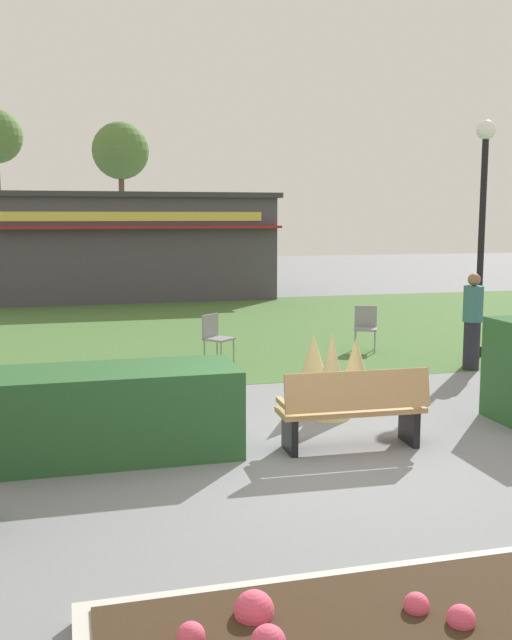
% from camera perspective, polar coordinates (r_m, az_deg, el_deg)
% --- Properties ---
extents(ground_plane, '(80.00, 80.00, 0.00)m').
position_cam_1_polar(ground_plane, '(8.17, 4.76, -10.90)').
color(ground_plane, slate).
extents(lawn_patch, '(36.00, 12.00, 0.01)m').
position_cam_1_polar(lawn_patch, '(17.39, -5.88, -0.71)').
color(lawn_patch, '#446B33').
rests_on(lawn_patch, ground_plane).
extents(park_bench, '(1.72, 0.58, 0.95)m').
position_cam_1_polar(park_bench, '(8.45, 7.60, -6.89)').
color(park_bench, tan).
rests_on(park_bench, ground_plane).
extents(hedge_left, '(2.77, 1.10, 0.99)m').
position_cam_1_polar(hedge_left, '(8.31, -11.10, -7.13)').
color(hedge_left, '#28562B').
rests_on(hedge_left, ground_plane).
extents(ornamental_grass_behind_left, '(0.58, 0.58, 0.96)m').
position_cam_1_polar(ornamental_grass_behind_left, '(10.48, 7.80, -3.95)').
color(ornamental_grass_behind_left, '#D1BC7F').
rests_on(ornamental_grass_behind_left, ground_plane).
extents(ornamental_grass_behind_right, '(0.52, 0.52, 1.15)m').
position_cam_1_polar(ornamental_grass_behind_right, '(9.69, 5.93, -4.34)').
color(ornamental_grass_behind_right, '#D1BC7F').
rests_on(ornamental_grass_behind_right, ground_plane).
extents(ornamental_grass_behind_center, '(0.65, 0.65, 1.09)m').
position_cam_1_polar(ornamental_grass_behind_center, '(10.02, 4.50, -4.09)').
color(ornamental_grass_behind_center, '#D1BC7F').
rests_on(ornamental_grass_behind_center, ground_plane).
extents(lamppost_mid, '(0.36, 0.36, 4.41)m').
position_cam_1_polar(lamppost_mid, '(14.38, 17.32, 8.18)').
color(lamppost_mid, black).
rests_on(lamppost_mid, ground_plane).
extents(food_kiosk, '(11.06, 5.09, 3.40)m').
position_cam_1_polar(food_kiosk, '(24.72, -11.97, 5.74)').
color(food_kiosk, '#47424C').
rests_on(food_kiosk, ground_plane).
extents(cafe_chair_west, '(0.58, 0.58, 0.89)m').
position_cam_1_polar(cafe_chair_west, '(14.65, 8.57, -0.34)').
color(cafe_chair_west, gray).
rests_on(cafe_chair_west, ground_plane).
extents(cafe_chair_east, '(0.62, 0.62, 0.89)m').
position_cam_1_polar(cafe_chair_east, '(13.29, -3.23, -1.12)').
color(cafe_chair_east, gray).
rests_on(cafe_chair_east, ground_plane).
extents(person_strolling, '(0.34, 0.34, 1.69)m').
position_cam_1_polar(person_strolling, '(13.16, 16.59, -0.07)').
color(person_strolling, '#23232D').
rests_on(person_strolling, ground_plane).
extents(parked_car_west_slot, '(4.36, 2.37, 1.20)m').
position_cam_1_polar(parked_car_west_slot, '(33.80, -16.18, 4.38)').
color(parked_car_west_slot, navy).
rests_on(parked_car_west_slot, ground_plane).
extents(tree_right_bg, '(2.80, 2.80, 7.26)m').
position_cam_1_polar(tree_right_bg, '(37.39, -10.55, 12.81)').
color(tree_right_bg, brown).
rests_on(tree_right_bg, ground_plane).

